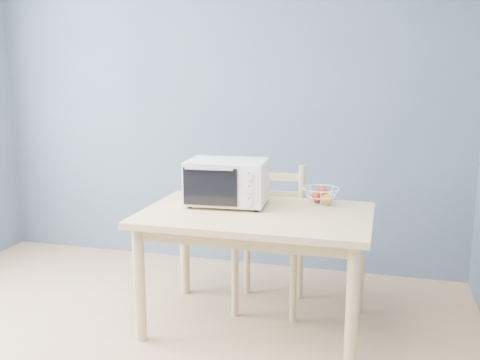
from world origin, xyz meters
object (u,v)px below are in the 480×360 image
(toaster_oven, at_px, (224,181))
(fruit_basket, at_px, (321,195))
(dining_table, at_px, (256,228))
(dining_chair, at_px, (270,238))

(toaster_oven, xyz_separation_m, fruit_basket, (0.60, 0.19, -0.10))
(dining_table, distance_m, toaster_oven, 0.37)
(dining_table, xyz_separation_m, fruit_basket, (0.36, 0.31, 0.16))
(toaster_oven, bearing_deg, dining_chair, 38.14)
(dining_table, height_order, dining_chair, dining_chair)
(toaster_oven, height_order, fruit_basket, toaster_oven)
(toaster_oven, height_order, dining_chair, toaster_oven)
(fruit_basket, xyz_separation_m, dining_chair, (-0.34, 0.04, -0.33))
(dining_chair, bearing_deg, toaster_oven, -140.84)
(dining_table, relative_size, toaster_oven, 2.68)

